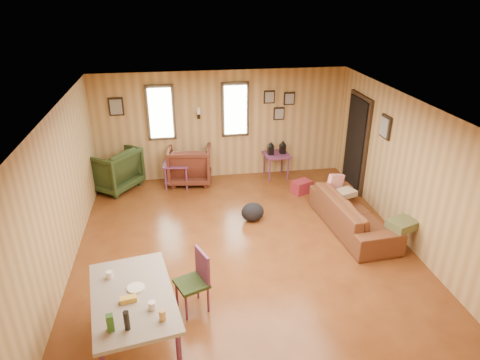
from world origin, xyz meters
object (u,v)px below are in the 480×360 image
at_px(sofa, 354,208).
at_px(dining_table, 133,300).
at_px(recliner_green, 112,167).
at_px(recliner_brown, 190,162).
at_px(end_table, 176,170).
at_px(side_table, 276,153).

relative_size(sofa, dining_table, 1.26).
bearing_deg(sofa, recliner_green, 57.01).
bearing_deg(recliner_brown, sofa, 145.22).
relative_size(end_table, side_table, 0.78).
xyz_separation_m(recliner_brown, end_table, (-0.31, -0.21, -0.09)).
xyz_separation_m(sofa, recliner_brown, (-2.77, 2.49, 0.06)).
bearing_deg(side_table, sofa, -71.35).
xyz_separation_m(recliner_green, side_table, (3.60, 0.05, 0.09)).
bearing_deg(dining_table, sofa, 21.54).
relative_size(recliner_green, side_table, 1.14).
bearing_deg(side_table, dining_table, -121.00).
height_order(sofa, recliner_brown, recliner_brown).
height_order(recliner_brown, recliner_green, recliner_green).
distance_m(sofa, recliner_green, 5.04).
bearing_deg(recliner_green, side_table, 127.54).
bearing_deg(recliner_brown, end_table, 41.19).
bearing_deg(dining_table, end_table, 72.75).
relative_size(recliner_brown, side_table, 1.08).
xyz_separation_m(sofa, end_table, (-3.08, 2.28, -0.03)).
bearing_deg(end_table, recliner_brown, 34.00).
distance_m(side_table, dining_table, 5.48).
relative_size(sofa, side_table, 2.43).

